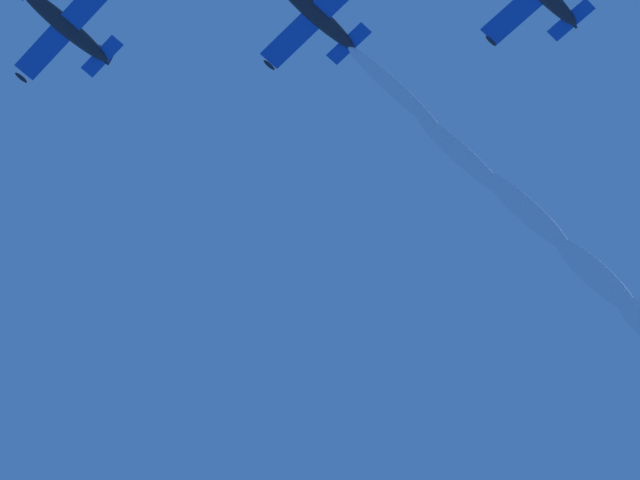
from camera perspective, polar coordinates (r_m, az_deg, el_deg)
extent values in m
ellipsoid|color=#232328|center=(81.71, -10.98, 9.11)|extent=(6.44, 4.55, 1.19)
cube|color=#194CB2|center=(81.56, -10.88, 8.99)|extent=(5.64, 8.07, 1.23)
ellipsoid|color=#232328|center=(82.67, -12.73, 6.82)|extent=(0.93, 0.71, 0.28)
cube|color=#194CB2|center=(82.04, -9.36, 7.80)|extent=(2.37, 3.10, 0.49)
cube|color=#232328|center=(82.54, -9.29, 7.86)|extent=(1.11, 0.80, 1.14)
ellipsoid|color=#1E232D|center=(82.10, -11.12, 9.31)|extent=(1.73, 1.47, 0.75)
ellipsoid|color=#232328|center=(81.21, -0.28, 9.78)|extent=(6.41, 4.53, 1.27)
cube|color=#194CB2|center=(81.09, -0.16, 9.65)|extent=(5.65, 8.09, 1.05)
ellipsoid|color=#232328|center=(81.76, -2.20, 7.53)|extent=(0.93, 0.71, 0.29)
cube|color=#194CB2|center=(82.00, 1.25, 8.44)|extent=(2.37, 3.10, 0.43)
cube|color=#232328|center=(82.51, 1.24, 8.51)|extent=(1.07, 0.79, 1.16)
ellipsoid|color=#1E232D|center=(81.54, -0.46, 9.99)|extent=(1.71, 1.46, 0.76)
ellipsoid|color=#232328|center=(82.03, 7.37, 8.48)|extent=(0.93, 0.71, 0.27)
cube|color=#194CB2|center=(83.06, 10.75, 9.28)|extent=(2.37, 3.10, 0.43)
cube|color=#232328|center=(83.56, 10.69, 9.34)|extent=(1.09, 0.79, 1.14)
ellipsoid|color=white|center=(83.00, 3.26, 6.49)|extent=(7.52, 5.06, 1.13)
ellipsoid|color=white|center=(84.92, 6.13, 3.64)|extent=(7.65, 5.28, 1.39)
ellipsoid|color=white|center=(87.14, 8.93, 1.22)|extent=(7.79, 5.50, 1.64)
ellipsoid|color=white|center=(89.86, 11.83, -1.52)|extent=(7.92, 5.72, 1.89)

